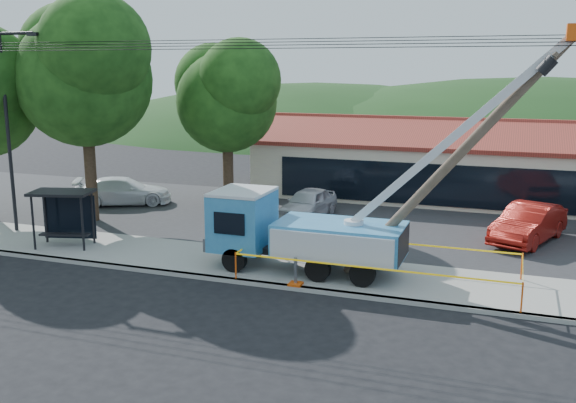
{
  "coord_description": "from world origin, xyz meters",
  "views": [
    {
      "loc": [
        7.29,
        -17.67,
        7.57
      ],
      "look_at": [
        -0.77,
        5.0,
        2.44
      ],
      "focal_mm": 40.0,
      "sensor_mm": 36.0,
      "label": 1
    }
  ],
  "objects_px": {
    "utility_truck": "(303,229)",
    "car_white": "(124,206)",
    "bus_shelter": "(64,205)",
    "car_silver": "(308,220)",
    "leaning_pole": "(462,151)",
    "car_red": "(527,244)"
  },
  "relations": [
    {
      "from": "bus_shelter",
      "to": "leaning_pole",
      "type": "bearing_deg",
      "value": -13.34
    },
    {
      "from": "utility_truck",
      "to": "car_white",
      "type": "bearing_deg",
      "value": 148.87
    },
    {
      "from": "bus_shelter",
      "to": "car_red",
      "type": "height_order",
      "value": "bus_shelter"
    },
    {
      "from": "car_silver",
      "to": "car_red",
      "type": "xyz_separation_m",
      "value": [
        10.29,
        -1.02,
        0.0
      ]
    },
    {
      "from": "car_white",
      "to": "bus_shelter",
      "type": "bearing_deg",
      "value": 169.74
    },
    {
      "from": "car_white",
      "to": "leaning_pole",
      "type": "bearing_deg",
      "value": -139.84
    },
    {
      "from": "car_silver",
      "to": "car_white",
      "type": "distance_m",
      "value": 10.49
    },
    {
      "from": "car_red",
      "to": "car_silver",
      "type": "bearing_deg",
      "value": -164.82
    },
    {
      "from": "car_silver",
      "to": "bus_shelter",
      "type": "bearing_deg",
      "value": -127.9
    },
    {
      "from": "bus_shelter",
      "to": "car_silver",
      "type": "height_order",
      "value": "bus_shelter"
    },
    {
      "from": "utility_truck",
      "to": "car_white",
      "type": "relative_size",
      "value": 2.43
    },
    {
      "from": "utility_truck",
      "to": "car_silver",
      "type": "distance_m",
      "value": 8.61
    },
    {
      "from": "car_red",
      "to": "car_white",
      "type": "distance_m",
      "value": 20.79
    },
    {
      "from": "utility_truck",
      "to": "car_red",
      "type": "xyz_separation_m",
      "value": [
        7.89,
        7.07,
        -1.7
      ]
    },
    {
      "from": "leaning_pole",
      "to": "car_red",
      "type": "height_order",
      "value": "leaning_pole"
    },
    {
      "from": "car_white",
      "to": "car_red",
      "type": "bearing_deg",
      "value": -119.64
    },
    {
      "from": "bus_shelter",
      "to": "utility_truck",
      "type": "bearing_deg",
      "value": -14.09
    },
    {
      "from": "leaning_pole",
      "to": "car_silver",
      "type": "height_order",
      "value": "leaning_pole"
    },
    {
      "from": "utility_truck",
      "to": "car_silver",
      "type": "xyz_separation_m",
      "value": [
        -2.4,
        8.09,
        -1.7
      ]
    },
    {
      "from": "utility_truck",
      "to": "car_white",
      "type": "xyz_separation_m",
      "value": [
        -12.89,
        7.78,
        -1.7
      ]
    },
    {
      "from": "leaning_pole",
      "to": "utility_truck",
      "type": "bearing_deg",
      "value": -176.78
    },
    {
      "from": "leaning_pole",
      "to": "car_silver",
      "type": "xyz_separation_m",
      "value": [
        -7.87,
        7.78,
        -4.76
      ]
    }
  ]
}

